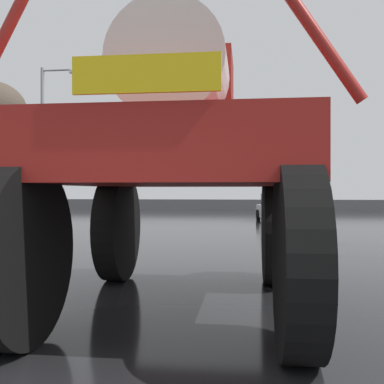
# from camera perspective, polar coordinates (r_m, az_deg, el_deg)

# --- Properties ---
(ground_plane) EXTENTS (120.00, 120.00, 0.00)m
(ground_plane) POSITION_cam_1_polar(r_m,az_deg,el_deg) (19.71, 3.69, -4.71)
(ground_plane) COLOR black
(oversize_sprayer) EXTENTS (4.07, 5.65, 4.13)m
(oversize_sprayer) POSITION_cam_1_polar(r_m,az_deg,el_deg) (6.39, -1.59, 3.57)
(oversize_sprayer) COLOR black
(oversize_sprayer) RESTS_ON ground
(sedan_ahead) EXTENTS (2.33, 4.30, 1.52)m
(sedan_ahead) POSITION_cam_1_polar(r_m,az_deg,el_deg) (24.86, 10.82, -2.06)
(sedan_ahead) COLOR silver
(sedan_ahead) RESTS_ON ground
(streetlight_far_left) EXTENTS (2.05, 0.24, 8.02)m
(streetlight_far_left) POSITION_cam_1_polar(r_m,az_deg,el_deg) (24.59, -18.01, 6.69)
(streetlight_far_left) COLOR gray
(streetlight_far_left) RESTS_ON ground
(roadside_barrier) EXTENTS (32.06, 0.24, 0.90)m
(roadside_barrier) POSITION_cam_1_polar(r_m,az_deg,el_deg) (40.83, 5.45, -1.58)
(roadside_barrier) COLOR #59595B
(roadside_barrier) RESTS_ON ground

